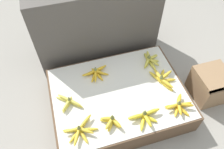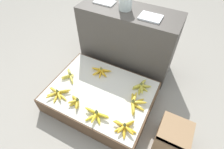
# 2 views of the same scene
# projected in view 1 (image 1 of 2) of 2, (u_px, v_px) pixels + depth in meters

# --- Properties ---
(ground_plane) EXTENTS (10.00, 10.00, 0.00)m
(ground_plane) POSITION_uv_depth(u_px,v_px,m) (118.00, 105.00, 2.03)
(ground_plane) COLOR gray
(display_platform) EXTENTS (1.14, 0.86, 0.22)m
(display_platform) POSITION_uv_depth(u_px,v_px,m) (118.00, 99.00, 1.95)
(display_platform) COLOR brown
(display_platform) RESTS_ON ground_plane
(back_vendor_table) EXTENTS (1.18, 0.47, 0.83)m
(back_vendor_table) POSITION_uv_depth(u_px,v_px,m) (95.00, 22.00, 2.14)
(back_vendor_table) COLOR #4C4742
(back_vendor_table) RESTS_ON ground_plane
(wooden_crate) EXTENTS (0.29, 0.31, 0.29)m
(wooden_crate) POSITION_uv_depth(u_px,v_px,m) (210.00, 85.00, 2.00)
(wooden_crate) COLOR #997551
(wooden_crate) RESTS_ON ground_plane
(banana_bunch_front_left) EXTENTS (0.27, 0.23, 0.09)m
(banana_bunch_front_left) POSITION_uv_depth(u_px,v_px,m) (80.00, 130.00, 1.62)
(banana_bunch_front_left) COLOR gold
(banana_bunch_front_left) RESTS_ON display_platform
(banana_bunch_front_midleft) EXTENTS (0.15, 0.14, 0.10)m
(banana_bunch_front_midleft) POSITION_uv_depth(u_px,v_px,m) (111.00, 122.00, 1.66)
(banana_bunch_front_midleft) COLOR gold
(banana_bunch_front_midleft) RESTS_ON display_platform
(banana_bunch_front_midright) EXTENTS (0.27, 0.16, 0.11)m
(banana_bunch_front_midright) POSITION_uv_depth(u_px,v_px,m) (145.00, 116.00, 1.68)
(banana_bunch_front_midright) COLOR yellow
(banana_bunch_front_midright) RESTS_ON display_platform
(banana_bunch_front_right) EXTENTS (0.24, 0.21, 0.10)m
(banana_bunch_front_right) POSITION_uv_depth(u_px,v_px,m) (179.00, 105.00, 1.75)
(banana_bunch_front_right) COLOR gold
(banana_bunch_front_right) RESTS_ON display_platform
(banana_bunch_middle_left) EXTENTS (0.21, 0.18, 0.09)m
(banana_bunch_middle_left) POSITION_uv_depth(u_px,v_px,m) (69.00, 102.00, 1.77)
(banana_bunch_middle_left) COLOR #DBCC4C
(banana_bunch_middle_left) RESTS_ON display_platform
(banana_bunch_middle_right) EXTENTS (0.21, 0.26, 0.11)m
(banana_bunch_middle_right) POSITION_uv_depth(u_px,v_px,m) (163.00, 78.00, 1.91)
(banana_bunch_middle_right) COLOR gold
(banana_bunch_middle_right) RESTS_ON display_platform
(banana_bunch_back_midleft) EXTENTS (0.25, 0.19, 0.09)m
(banana_bunch_back_midleft) POSITION_uv_depth(u_px,v_px,m) (96.00, 73.00, 1.96)
(banana_bunch_back_midleft) COLOR gold
(banana_bunch_back_midleft) RESTS_ON display_platform
(banana_bunch_back_right) EXTENTS (0.20, 0.23, 0.10)m
(banana_bunch_back_right) POSITION_uv_depth(u_px,v_px,m) (150.00, 60.00, 2.05)
(banana_bunch_back_right) COLOR gold
(banana_bunch_back_right) RESTS_ON display_platform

